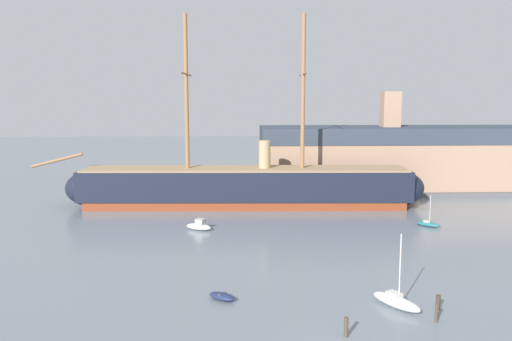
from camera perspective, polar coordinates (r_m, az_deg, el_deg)
The scene contains 10 objects.
tall_ship at distance 86.67m, azimuth -1.18°, elevation -1.70°, with size 63.24×13.18×30.41m.
dinghy_foreground_left at distance 48.63m, azimuth -3.62°, elevation -13.20°, with size 2.83×2.50×0.63m.
sailboat_foreground_right at distance 48.46m, azimuth 14.66°, elevation -13.24°, with size 3.92×4.97×6.45m.
motorboat_alongside_bow at distance 72.50m, azimuth -6.07°, elevation -5.88°, with size 3.95×3.07×1.54m.
sailboat_alongside_stern at distance 77.61m, azimuth 17.80°, elevation -5.43°, with size 3.20×2.97×4.38m.
dinghy_far_left at distance 93.34m, azimuth -14.81°, elevation -3.16°, with size 1.16×2.01×0.45m.
mooring_piling_nearest at distance 48.90m, azimuth 18.76°, elevation -13.10°, with size 0.37×0.37×1.27m, color #423323.
mooring_piling_left_pair at distance 46.29m, azimuth 18.60°, elevation -14.11°, with size 0.25×0.25×1.58m, color #4C3D2D.
mooring_piling_right_pair at distance 42.18m, azimuth 9.54°, elevation -16.07°, with size 0.32×0.32×1.54m, color #4C3D2D.
dockside_warehouse_right at distance 104.42m, azimuth 16.12°, elevation 1.18°, with size 60.65×14.75×18.55m.
Camera 1 is at (-6.72, -34.31, 17.91)m, focal length 37.70 mm.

